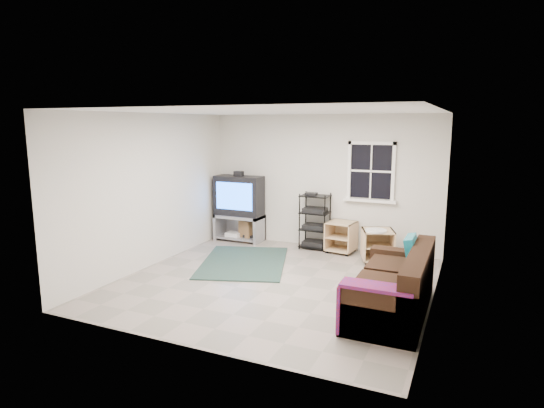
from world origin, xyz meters
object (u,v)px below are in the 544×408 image
at_px(tv_unit, 239,203).
at_px(sofa, 394,289).
at_px(side_table_right, 377,243).
at_px(av_rack, 315,225).
at_px(side_table_left, 342,236).

height_order(tv_unit, sofa, tv_unit).
xyz_separation_m(tv_unit, side_table_right, (2.93, -0.32, -0.46)).
bearing_deg(tv_unit, side_table_right, -6.19).
xyz_separation_m(tv_unit, sofa, (3.58, -2.45, -0.48)).
bearing_deg(tv_unit, av_rack, 1.80).
bearing_deg(sofa, side_table_left, 119.07).
bearing_deg(tv_unit, side_table_left, 1.05).
relative_size(side_table_right, sofa, 0.34).
height_order(av_rack, side_table_left, av_rack).
bearing_deg(side_table_left, tv_unit, -178.95).
height_order(av_rack, sofa, av_rack).
bearing_deg(av_rack, side_table_left, -1.16).
xyz_separation_m(tv_unit, side_table_left, (2.19, 0.04, -0.49)).
relative_size(av_rack, sofa, 0.55).
relative_size(tv_unit, av_rack, 1.33).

